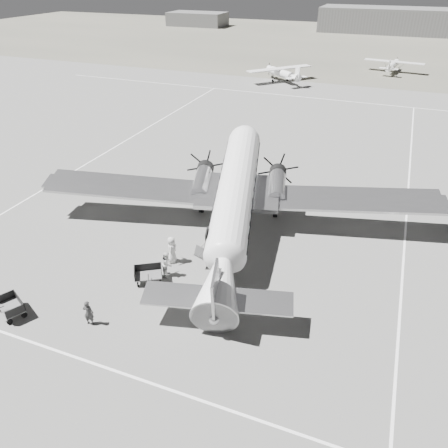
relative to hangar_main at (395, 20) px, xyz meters
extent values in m
plane|color=slate|center=(-5.00, -120.00, -3.30)|extent=(260.00, 260.00, 0.00)
cube|color=white|center=(-5.00, -134.00, -3.29)|extent=(60.00, 0.15, 0.01)
cube|color=white|center=(7.00, -120.00, -3.29)|extent=(0.15, 80.00, 0.01)
cube|color=white|center=(-23.00, -110.00, -3.29)|extent=(0.15, 60.00, 0.01)
cube|color=white|center=(-5.00, -80.00, -3.29)|extent=(90.00, 0.15, 0.01)
cube|color=#696558|center=(-5.00, -25.00, -3.30)|extent=(260.00, 90.00, 0.01)
cube|color=#606060|center=(0.00, 0.00, -0.30)|extent=(42.00, 14.00, 6.00)
cube|color=#5C5C5C|center=(0.00, 0.00, 3.00)|extent=(42.00, 14.00, 0.60)
cube|color=#5C5C5C|center=(-60.00, -5.00, -1.30)|extent=(18.00, 10.00, 4.00)
imported|color=#2F2F2F|center=(-8.90, -131.69, -2.52)|extent=(0.65, 0.51, 1.57)
imported|color=silver|center=(-6.97, -126.21, -2.43)|extent=(0.84, 0.98, 1.75)
imported|color=#B9B9B6|center=(-7.37, -124.78, -2.36)|extent=(0.80, 1.03, 1.88)
camera|label=1|loc=(4.53, -145.65, 13.77)|focal=35.00mm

